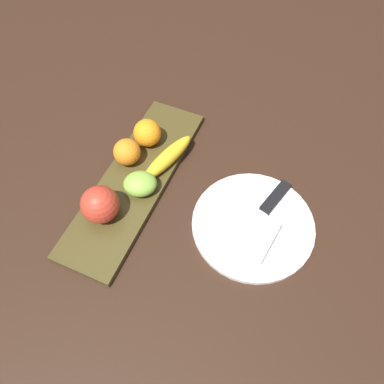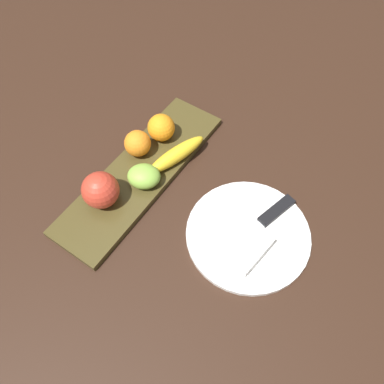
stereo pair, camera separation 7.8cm
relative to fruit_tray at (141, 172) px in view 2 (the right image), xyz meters
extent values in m
plane|color=black|center=(0.03, 0.01, -0.01)|extent=(2.40, 2.40, 0.00)
cube|color=#453B1C|center=(0.00, 0.00, 0.00)|extent=(0.46, 0.14, 0.02)
sphere|color=red|center=(0.10, -0.02, 0.05)|extent=(0.08, 0.08, 0.08)
ellipsoid|color=yellow|center=(-0.07, 0.05, 0.02)|extent=(0.16, 0.07, 0.03)
sphere|color=orange|center=(-0.04, -0.04, 0.04)|extent=(0.06, 0.06, 0.06)
sphere|color=orange|center=(-0.11, -0.02, 0.04)|extent=(0.06, 0.06, 0.06)
ellipsoid|color=#84B642|center=(0.02, 0.03, 0.03)|extent=(0.09, 0.09, 0.04)
cylinder|color=white|center=(0.00, 0.27, 0.00)|extent=(0.25, 0.25, 0.01)
cube|color=white|center=(0.03, 0.27, 0.01)|extent=(0.11, 0.11, 0.02)
cube|color=silver|center=(-0.02, 0.28, 0.00)|extent=(0.15, 0.06, 0.00)
cube|color=black|center=(-0.08, 0.30, 0.01)|extent=(0.09, 0.05, 0.01)
camera|label=1|loc=(0.39, 0.30, 0.69)|focal=35.44mm
camera|label=2|loc=(0.35, 0.37, 0.69)|focal=35.44mm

